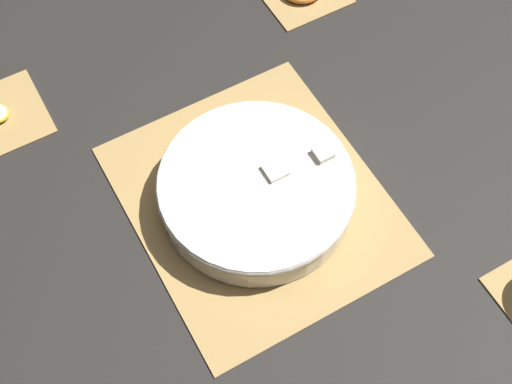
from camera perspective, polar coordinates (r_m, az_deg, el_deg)
The scene contains 4 objects.
ground_plane at distance 1.06m, azimuth 0.00°, elevation -0.74°, with size 6.00×6.00×0.00m, color black.
bamboo_mat_center at distance 1.05m, azimuth 0.00°, elevation -0.66°, with size 0.41×0.35×0.01m.
coaster_mat_near_left at distance 1.21m, azimuth -19.83°, elevation 5.68°, with size 0.14×0.14×0.01m.
fruit_salad_bowl at distance 1.03m, azimuth -0.00°, elevation 0.28°, with size 0.29×0.29×0.06m.
Camera 1 is at (0.45, -0.25, 0.93)m, focal length 50.00 mm.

